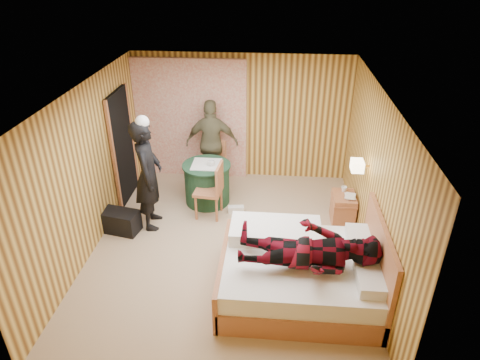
# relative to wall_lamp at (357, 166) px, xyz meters

# --- Properties ---
(floor) EXTENTS (4.20, 5.00, 0.01)m
(floor) POSITION_rel_wall_lamp_xyz_m (-1.92, -0.45, -1.30)
(floor) COLOR tan
(floor) RESTS_ON ground
(ceiling) EXTENTS (4.20, 5.00, 0.01)m
(ceiling) POSITION_rel_wall_lamp_xyz_m (-1.92, -0.45, 1.20)
(ceiling) COLOR silver
(ceiling) RESTS_ON wall_back
(wall_back) EXTENTS (4.20, 0.02, 2.50)m
(wall_back) POSITION_rel_wall_lamp_xyz_m (-1.92, 2.05, -0.05)
(wall_back) COLOR #F0C65C
(wall_back) RESTS_ON floor
(wall_left) EXTENTS (0.02, 5.00, 2.50)m
(wall_left) POSITION_rel_wall_lamp_xyz_m (-4.02, -0.45, -0.05)
(wall_left) COLOR #F0C65C
(wall_left) RESTS_ON floor
(wall_right) EXTENTS (0.02, 5.00, 2.50)m
(wall_right) POSITION_rel_wall_lamp_xyz_m (0.18, -0.45, -0.05)
(wall_right) COLOR #F0C65C
(wall_right) RESTS_ON floor
(curtain) EXTENTS (2.20, 0.08, 2.40)m
(curtain) POSITION_rel_wall_lamp_xyz_m (-2.92, 1.98, -0.10)
(curtain) COLOR silver
(curtain) RESTS_ON floor
(doorway) EXTENTS (0.06, 0.90, 2.05)m
(doorway) POSITION_rel_wall_lamp_xyz_m (-3.98, 0.95, -0.28)
(doorway) COLOR black
(doorway) RESTS_ON floor
(wall_lamp) EXTENTS (0.26, 0.24, 0.16)m
(wall_lamp) POSITION_rel_wall_lamp_xyz_m (0.00, 0.00, 0.00)
(wall_lamp) COLOR gold
(wall_lamp) RESTS_ON wall_right
(bed) EXTENTS (2.14, 1.69, 1.16)m
(bed) POSITION_rel_wall_lamp_xyz_m (-0.80, -1.36, -0.96)
(bed) COLOR #C67D51
(bed) RESTS_ON floor
(nightstand) EXTENTS (0.39, 0.53, 0.52)m
(nightstand) POSITION_rel_wall_lamp_xyz_m (-0.04, 0.45, -1.03)
(nightstand) COLOR #C67D51
(nightstand) RESTS_ON floor
(round_table) EXTENTS (0.88, 0.88, 0.78)m
(round_table) POSITION_rel_wall_lamp_xyz_m (-2.46, 0.90, -0.91)
(round_table) COLOR #20472C
(round_table) RESTS_ON floor
(chair_far) EXTENTS (0.55, 0.55, 0.93)m
(chair_far) POSITION_rel_wall_lamp_xyz_m (-2.43, 1.59, -0.76)
(chair_far) COLOR #C67D51
(chair_far) RESTS_ON floor
(chair_near) EXTENTS (0.49, 0.49, 1.00)m
(chair_near) POSITION_rel_wall_lamp_xyz_m (-2.28, 0.43, -0.72)
(chair_near) COLOR #C67D51
(chair_near) RESTS_ON floor
(duffel_bag) EXTENTS (0.71, 0.47, 0.37)m
(duffel_bag) POSITION_rel_wall_lamp_xyz_m (-3.77, -0.17, -1.12)
(duffel_bag) COLOR black
(duffel_bag) RESTS_ON floor
(sneaker_left) EXTENTS (0.32, 0.19, 0.14)m
(sneaker_left) POSITION_rel_wall_lamp_xyz_m (-2.63, 0.80, -1.23)
(sneaker_left) COLOR white
(sneaker_left) RESTS_ON floor
(sneaker_right) EXTENTS (0.29, 0.15, 0.12)m
(sneaker_right) POSITION_rel_wall_lamp_xyz_m (-1.90, 0.56, -1.24)
(sneaker_right) COLOR white
(sneaker_right) RESTS_ON floor
(woman_standing) EXTENTS (0.54, 0.74, 1.88)m
(woman_standing) POSITION_rel_wall_lamp_xyz_m (-3.28, 0.08, -0.36)
(woman_standing) COLOR black
(woman_standing) RESTS_ON floor
(man_at_table) EXTENTS (1.03, 0.47, 1.72)m
(man_at_table) POSITION_rel_wall_lamp_xyz_m (-2.46, 1.63, -0.44)
(man_at_table) COLOR #676245
(man_at_table) RESTS_ON floor
(man_on_bed) EXTENTS (0.86, 0.67, 1.77)m
(man_on_bed) POSITION_rel_wall_lamp_xyz_m (-0.77, -1.59, -0.29)
(man_on_bed) COLOR maroon
(man_on_bed) RESTS_ON bed
(book_lower) EXTENTS (0.17, 0.23, 0.02)m
(book_lower) POSITION_rel_wall_lamp_xyz_m (-0.04, 0.40, -0.77)
(book_lower) COLOR white
(book_lower) RESTS_ON nightstand
(book_upper) EXTENTS (0.22, 0.26, 0.02)m
(book_upper) POSITION_rel_wall_lamp_xyz_m (-0.04, 0.40, -0.75)
(book_upper) COLOR white
(book_upper) RESTS_ON nightstand
(cup_nightstand) EXTENTS (0.13, 0.13, 0.09)m
(cup_nightstand) POSITION_rel_wall_lamp_xyz_m (-0.04, 0.58, -0.74)
(cup_nightstand) COLOR white
(cup_nightstand) RESTS_ON nightstand
(cup_table) EXTENTS (0.15, 0.15, 0.10)m
(cup_table) POSITION_rel_wall_lamp_xyz_m (-2.36, 0.85, -0.47)
(cup_table) COLOR white
(cup_table) RESTS_ON round_table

